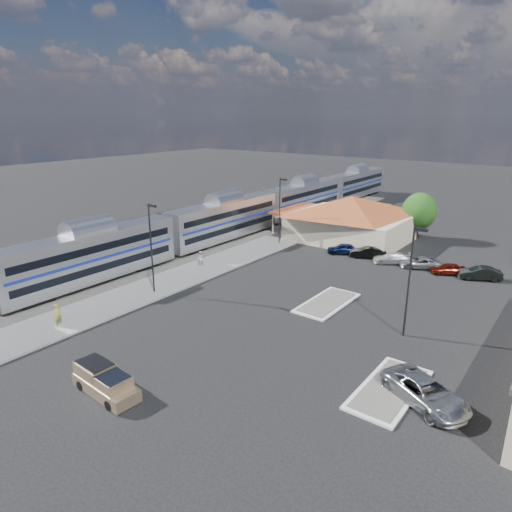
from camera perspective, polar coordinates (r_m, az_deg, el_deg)
The scene contains 22 objects.
ground at distance 43.85m, azimuth 2.99°, elevation -5.54°, with size 280.00×280.00×0.00m, color black.
railbed at distance 62.51m, azimuth -8.88°, elevation 1.41°, with size 16.00×100.00×0.12m, color #4C4944.
platform at distance 55.16m, azimuth -3.82°, elevation -0.56°, with size 5.50×92.00×0.18m, color gray.
passenger_train at distance 63.22m, azimuth -3.92°, elevation 4.39°, with size 3.00×104.00×5.55m.
freight_cars at distance 61.41m, azimuth -13.86°, elevation 2.62°, with size 2.80×46.00×4.00m.
station_depot at distance 65.09m, azimuth 11.66°, elevation 4.69°, with size 18.35×12.24×6.20m.
traffic_island_south at distance 43.52m, azimuth 8.87°, elevation -5.78°, with size 3.30×7.50×0.21m.
traffic_island_north at distance 31.83m, azimuth 16.34°, elevation -15.64°, with size 3.30×7.50×0.21m.
lamp_plat_s at distance 44.85m, azimuth -12.94°, elevation 1.78°, with size 1.08×0.25×9.00m.
lamp_plat_n at distance 60.89m, azimuth 3.06°, elevation 6.28°, with size 1.08×0.25×9.00m.
lamp_lot at distance 37.03m, azimuth 18.81°, elevation -2.06°, with size 1.08×0.25×9.00m.
tree_depot at distance 67.73m, azimuth 19.73°, elevation 5.29°, with size 4.71×4.71×6.63m.
pickup_truck at distance 31.41m, azimuth -18.30°, elevation -14.76°, with size 5.16×2.14×1.75m.
suv at distance 30.89m, azimuth 20.41°, elevation -15.64°, with size 2.68×5.82×1.62m, color #9B9EA2.
person_a at distance 41.61m, azimuth -23.59°, elevation -6.71°, with size 0.68×0.45×1.87m, color gold.
person_b at distance 53.14m, azimuth -7.00°, elevation -0.29°, with size 0.83×0.65×1.71m, color white.
parked_car_a at distance 58.83m, azimuth 10.83°, elevation 0.91°, with size 1.60×3.97×1.35m, color #0C173D.
parked_car_b at distance 57.82m, azimuth 13.80°, elevation 0.48°, with size 1.54×4.43×1.46m, color black.
parked_car_c at distance 56.46m, azimuth 16.63°, elevation -0.25°, with size 1.81×4.46×1.29m, color silver.
parked_car_d at distance 55.79m, azimuth 19.80°, elevation -0.78°, with size 2.14×4.65×1.29m, color #909398.
parked_car_e at distance 54.74m, azimuth 22.87°, elevation -1.48°, with size 1.50×3.73×1.27m, color maroon.
parked_car_f at distance 54.40m, azimuth 26.19°, elevation -1.95°, with size 1.51×4.34×1.43m, color black.
Camera 1 is at (22.49, -33.53, 17.12)m, focal length 32.00 mm.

